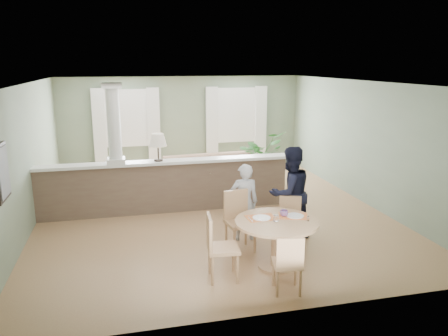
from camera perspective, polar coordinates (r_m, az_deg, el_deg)
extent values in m
plane|color=tan|center=(9.35, -1.75, -5.64)|extent=(8.00, 8.00, 0.00)
cube|color=gray|center=(12.89, -5.41, 5.84)|extent=(7.00, 0.02, 2.70)
cube|color=gray|center=(8.99, -24.23, 1.28)|extent=(0.02, 8.00, 2.70)
cube|color=gray|center=(10.27, 17.72, 3.25)|extent=(0.02, 8.00, 2.70)
cube|color=gray|center=(5.27, 7.04, -5.74)|extent=(7.00, 0.02, 2.70)
cube|color=white|center=(8.84, -1.87, 11.12)|extent=(7.00, 8.00, 0.02)
cube|color=white|center=(12.71, -12.61, 6.37)|extent=(1.10, 0.02, 1.50)
cube|color=white|center=(12.69, -12.61, 6.36)|extent=(1.22, 0.04, 1.62)
cube|color=white|center=(13.15, 1.56, 6.93)|extent=(1.10, 0.02, 1.50)
cube|color=white|center=(13.13, 1.58, 6.91)|extent=(1.22, 0.04, 1.62)
cube|color=silver|center=(12.68, -15.93, 4.79)|extent=(0.35, 0.10, 2.30)
cube|color=silver|center=(12.70, -9.14, 5.15)|extent=(0.35, 0.10, 2.30)
cube|color=silver|center=(12.93, -1.58, 5.47)|extent=(0.35, 0.10, 2.30)
cube|color=silver|center=(13.32, 4.78, 5.67)|extent=(0.35, 0.10, 2.30)
cube|color=black|center=(7.03, -27.03, -0.51)|extent=(0.04, 0.62, 0.82)
cube|color=slate|center=(7.03, -26.83, -0.50)|extent=(0.02, 0.52, 0.72)
cube|color=brown|center=(9.25, -7.49, -2.56)|extent=(5.20, 0.22, 1.05)
cube|color=white|center=(9.12, -7.60, 0.79)|extent=(5.32, 0.36, 0.06)
cube|color=white|center=(9.06, -13.92, 0.95)|extent=(0.36, 0.36, 0.10)
cylinder|color=white|center=(8.93, -14.19, 5.61)|extent=(0.26, 0.26, 1.39)
cube|color=white|center=(8.86, -14.47, 10.39)|extent=(0.38, 0.38, 0.10)
cylinder|color=black|center=(9.09, -8.55, 1.02)|extent=(0.18, 0.18, 0.03)
cylinder|color=black|center=(9.06, -8.58, 1.98)|extent=(0.03, 0.03, 0.28)
cone|color=beige|center=(9.01, -8.64, 3.66)|extent=(0.36, 0.36, 0.26)
imported|color=#8D6A4D|center=(10.71, -1.54, -0.76)|extent=(3.00, 1.40, 0.85)
imported|color=#2F6D2B|center=(11.56, 4.77, 1.52)|extent=(1.56, 1.49, 1.34)
cylinder|color=tan|center=(6.96, 6.70, -12.60)|extent=(0.53, 0.53, 0.04)
cylinder|color=tan|center=(6.81, 6.79, -9.87)|extent=(0.14, 0.14, 0.68)
cylinder|color=tan|center=(6.68, 6.88, -7.02)|extent=(1.26, 1.26, 0.04)
cube|color=#CF412E|center=(6.77, 4.84, -6.48)|extent=(0.46, 0.34, 0.01)
cube|color=#CF412E|center=(6.90, 9.02, -6.20)|extent=(0.53, 0.45, 0.01)
cylinder|color=white|center=(6.74, 4.94, -6.49)|extent=(0.28, 0.28, 0.01)
cylinder|color=white|center=(6.89, 9.25, -6.16)|extent=(0.28, 0.28, 0.01)
cylinder|color=white|center=(6.63, 6.80, -6.52)|extent=(0.08, 0.08, 0.09)
cube|color=silver|center=(6.67, 4.59, -6.62)|extent=(0.02, 0.18, 0.00)
cube|color=silver|center=(6.67, 3.48, -6.71)|extent=(0.02, 0.22, 0.00)
cylinder|color=white|center=(6.73, 10.93, -6.49)|extent=(0.04, 0.04, 0.07)
cylinder|color=silver|center=(6.72, 10.94, -6.16)|extent=(0.04, 0.04, 0.01)
imported|color=#266BB5|center=(6.85, 7.84, -5.88)|extent=(0.13, 0.13, 0.10)
cube|color=tan|center=(7.32, 2.16, -7.19)|extent=(0.51, 0.51, 0.05)
cylinder|color=tan|center=(7.20, 1.37, -9.75)|extent=(0.04, 0.04, 0.46)
cylinder|color=tan|center=(7.34, 4.05, -9.31)|extent=(0.04, 0.04, 0.46)
cylinder|color=tan|center=(7.51, 0.28, -8.72)|extent=(0.04, 0.04, 0.46)
cylinder|color=tan|center=(7.64, 2.87, -8.32)|extent=(0.04, 0.04, 0.46)
cube|color=tan|center=(7.41, 1.55, -4.71)|extent=(0.43, 0.10, 0.50)
cube|color=tan|center=(7.53, 8.54, -7.27)|extent=(0.51, 0.51, 0.05)
cylinder|color=tan|center=(7.47, 7.23, -9.22)|extent=(0.04, 0.04, 0.40)
cylinder|color=tan|center=(7.47, 9.68, -9.31)|extent=(0.04, 0.04, 0.40)
cylinder|color=tan|center=(7.76, 7.33, -8.32)|extent=(0.04, 0.04, 0.40)
cylinder|color=tan|center=(7.76, 9.68, -8.41)|extent=(0.04, 0.04, 0.40)
cube|color=tan|center=(7.62, 8.63, -5.16)|extent=(0.36, 0.18, 0.43)
cube|color=tan|center=(6.16, 8.26, -12.25)|extent=(0.45, 0.45, 0.05)
cylinder|color=tan|center=(6.42, 9.33, -13.30)|extent=(0.04, 0.04, 0.39)
cylinder|color=tan|center=(6.37, 6.50, -13.45)|extent=(0.04, 0.04, 0.39)
cylinder|color=tan|center=(6.15, 9.94, -14.60)|extent=(0.04, 0.04, 0.39)
cylinder|color=tan|center=(6.10, 6.98, -14.78)|extent=(0.04, 0.04, 0.39)
cube|color=tan|center=(5.91, 8.65, -10.98)|extent=(0.37, 0.10, 0.42)
cube|color=tan|center=(6.40, -0.09, -10.46)|extent=(0.48, 0.48, 0.05)
cylinder|color=tan|center=(6.37, 1.77, -13.06)|extent=(0.04, 0.04, 0.45)
cylinder|color=tan|center=(6.69, 1.25, -11.69)|extent=(0.04, 0.04, 0.45)
cylinder|color=tan|center=(6.33, -1.52, -13.26)|extent=(0.04, 0.04, 0.45)
cylinder|color=tan|center=(6.65, -1.88, -11.87)|extent=(0.04, 0.04, 0.45)
cube|color=tan|center=(6.28, -1.93, -8.36)|extent=(0.08, 0.42, 0.49)
imported|color=#ADACB2|center=(7.70, 2.66, -4.50)|extent=(0.53, 0.37, 1.39)
imported|color=black|center=(7.81, 8.60, -3.27)|extent=(0.94, 0.81, 1.68)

